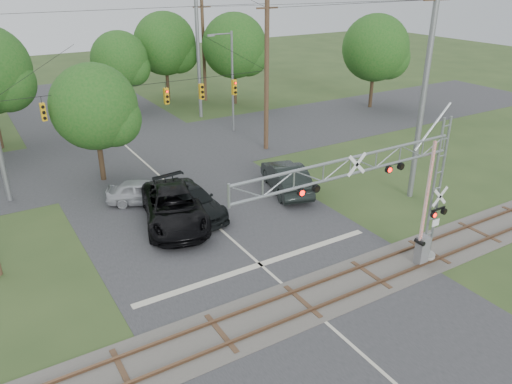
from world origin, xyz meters
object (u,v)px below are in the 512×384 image
car_dark (190,201)px  streetlight (231,77)px  crossing_gantry (387,190)px  traffic_signal_span (160,91)px  sedan_silver (143,192)px  pickup_black (174,207)px

car_dark → streetlight: streetlight is taller
crossing_gantry → streetlight: bearing=77.3°
traffic_signal_span → car_dark: (-1.46, -7.59, -4.83)m
sedan_silver → streetlight: (11.82, 10.25, 4.05)m
sedan_silver → streetlight: 16.16m
crossing_gantry → car_dark: size_ratio=1.99×
car_dark → crossing_gantry: bearing=-72.5°
pickup_black → sedan_silver: 3.56m
traffic_signal_span → car_dark: bearing=-100.9°
sedan_silver → streetlight: streetlight is taller
car_dark → sedan_silver: car_dark is taller
crossing_gantry → pickup_black: bearing=119.9°
pickup_black → sedan_silver: bearing=114.9°
pickup_black → car_dark: (1.27, 0.60, -0.14)m
traffic_signal_span → streetlight: size_ratio=2.25×
crossing_gantry → traffic_signal_span: size_ratio=0.60×
car_dark → streetlight: (9.96, 13.15, 3.96)m
crossing_gantry → pickup_black: 12.26m
crossing_gantry → sedan_silver: size_ratio=2.63×
traffic_signal_span → streetlight: traffic_signal_span is taller
sedan_silver → traffic_signal_span: bearing=-9.0°
crossing_gantry → sedan_silver: 15.59m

